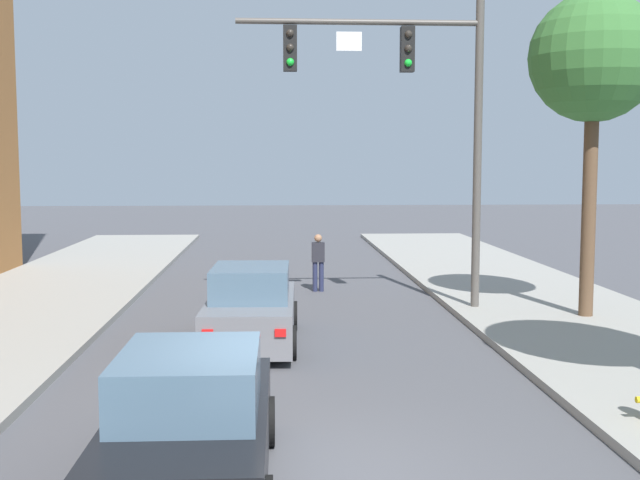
% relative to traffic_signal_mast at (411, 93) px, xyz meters
% --- Properties ---
extents(ground_plane, '(120.00, 120.00, 0.00)m').
position_rel_traffic_signal_mast_xyz_m(ground_plane, '(-2.97, -9.88, -5.31)').
color(ground_plane, '#4C4C51').
extents(traffic_signal_mast, '(5.88, 0.38, 7.50)m').
position_rel_traffic_signal_mast_xyz_m(traffic_signal_mast, '(0.00, 0.00, 0.00)').
color(traffic_signal_mast, '#514C47').
rests_on(traffic_signal_mast, sidewalk_right).
extents(car_lead_grey, '(1.94, 4.29, 1.60)m').
position_rel_traffic_signal_mast_xyz_m(car_lead_grey, '(-3.74, -3.11, -4.59)').
color(car_lead_grey, slate).
rests_on(car_lead_grey, ground).
extents(car_following_black, '(1.86, 4.25, 1.60)m').
position_rel_traffic_signal_mast_xyz_m(car_following_black, '(-4.21, -10.22, -4.59)').
color(car_following_black, black).
rests_on(car_following_black, ground).
extents(pedestrian_crossing_road, '(0.36, 0.22, 1.64)m').
position_rel_traffic_signal_mast_xyz_m(pedestrian_crossing_road, '(-2.03, 3.40, -4.40)').
color(pedestrian_crossing_road, '#232847').
rests_on(pedestrian_crossing_road, ground).
extents(street_tree_second, '(2.89, 2.89, 7.30)m').
position_rel_traffic_signal_mast_xyz_m(street_tree_second, '(3.88, -1.30, 0.62)').
color(street_tree_second, brown).
rests_on(street_tree_second, sidewalk_right).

